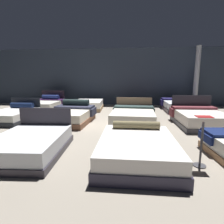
{
  "coord_description": "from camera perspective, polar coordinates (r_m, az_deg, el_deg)",
  "views": [
    {
      "loc": [
        1.01,
        -6.68,
        1.67
      ],
      "look_at": [
        0.39,
        -0.08,
        0.43
      ],
      "focal_mm": 28.9,
      "sensor_mm": 36.0,
      "label": 1
    }
  ],
  "objects": [
    {
      "name": "bed_11",
      "position": [
        10.08,
        20.53,
        1.88
      ],
      "size": [
        1.7,
        2.14,
        0.58
      ],
      "rotation": [
        0.0,
        0.0,
        -0.01
      ],
      "color": "#322733",
      "rests_on": "ground_plane"
    },
    {
      "name": "bed_4",
      "position": [
        8.17,
        -28.77,
        -0.9
      ],
      "size": [
        1.45,
        1.98,
        0.82
      ],
      "rotation": [
        0.0,
        0.0,
        -0.01
      ],
      "color": "black",
      "rests_on": "ground_plane"
    },
    {
      "name": "bed_9",
      "position": [
        9.93,
        -7.42,
        2.2
      ],
      "size": [
        1.6,
        2.03,
        0.48
      ],
      "rotation": [
        0.0,
        0.0,
        0.06
      ],
      "color": "#927553",
      "rests_on": "ground_plane"
    },
    {
      "name": "support_pillar",
      "position": [
        11.75,
        25.17,
        10.0
      ],
      "size": [
        0.27,
        0.27,
        3.5
      ],
      "primitive_type": "cylinder",
      "color": "silver",
      "rests_on": "ground_plane"
    },
    {
      "name": "bed_1",
      "position": [
        4.49,
        -24.55,
        -9.19
      ],
      "size": [
        1.59,
        2.05,
        0.89
      ],
      "rotation": [
        0.0,
        0.0,
        0.06
      ],
      "color": "#2E2A33",
      "rests_on": "ground_plane"
    },
    {
      "name": "bed_7",
      "position": [
        7.19,
        26.04,
        -1.75
      ],
      "size": [
        1.75,
        2.15,
        1.0
      ],
      "rotation": [
        0.0,
        0.0,
        0.02
      ],
      "color": "#2A2A32",
      "rests_on": "ground_plane"
    },
    {
      "name": "ground_plane",
      "position": [
        6.96,
        -3.12,
        -3.38
      ],
      "size": [
        18.0,
        18.0,
        0.02
      ],
      "primitive_type": "cube",
      "color": "gray"
    },
    {
      "name": "bed_6",
      "position": [
        6.72,
        6.67,
        -1.53
      ],
      "size": [
        1.71,
        2.18,
        0.88
      ],
      "rotation": [
        0.0,
        0.0,
        -0.06
      ],
      "color": "#8D694E",
      "rests_on": "ground_plane"
    },
    {
      "name": "bed_5",
      "position": [
        7.1,
        -13.02,
        -0.99
      ],
      "size": [
        1.69,
        2.09,
        0.82
      ],
      "rotation": [
        0.0,
        0.0,
        -0.06
      ],
      "color": "brown",
      "rests_on": "ground_plane"
    },
    {
      "name": "bed_2",
      "position": [
        3.84,
        7.92,
        -11.37
      ],
      "size": [
        1.58,
        2.08,
        0.66
      ],
      "rotation": [
        0.0,
        0.0,
        0.0
      ],
      "color": "#292639",
      "rests_on": "ground_plane"
    },
    {
      "name": "price_sign",
      "position": [
        3.87,
        26.37,
        -10.05
      ],
      "size": [
        0.28,
        0.24,
        0.98
      ],
      "color": "#3F3F44",
      "rests_on": "ground_plane"
    },
    {
      "name": "showroom_back_wall",
      "position": [
        11.61,
        0.42,
        10.99
      ],
      "size": [
        18.0,
        0.06,
        3.5
      ],
      "primitive_type": "cube",
      "color": "#333D4C",
      "rests_on": "ground_plane"
    },
    {
      "name": "bed_8",
      "position": [
        10.79,
        -20.06,
        2.3
      ],
      "size": [
        1.58,
        2.16,
        0.95
      ],
      "rotation": [
        0.0,
        0.0,
        -0.01
      ],
      "color": "black",
      "rests_on": "ground_plane"
    },
    {
      "name": "bed_10",
      "position": [
        9.72,
        6.77,
        2.06
      ],
      "size": [
        1.61,
        2.07,
        0.54
      ],
      "rotation": [
        0.0,
        0.0,
        0.03
      ],
      "color": "black",
      "rests_on": "ground_plane"
    }
  ]
}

